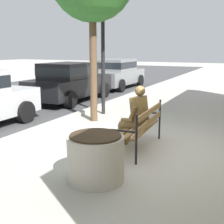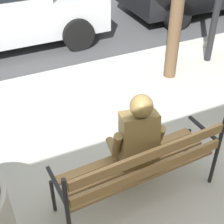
# 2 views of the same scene
# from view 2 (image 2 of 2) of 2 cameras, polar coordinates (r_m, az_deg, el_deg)

# --- Properties ---
(ground_plane) EXTENTS (80.00, 80.00, 0.00)m
(ground_plane) POSITION_cam_2_polar(r_m,az_deg,el_deg) (3.93, 5.24, -13.95)
(ground_plane) COLOR #ADA8A0
(curb_stone) EXTENTS (60.00, 0.20, 0.12)m
(curb_stone) POSITION_cam_2_polar(r_m,az_deg,el_deg) (5.98, -8.46, 6.48)
(curb_stone) COLOR #B2AFA8
(curb_stone) RESTS_ON ground
(park_bench) EXTENTS (1.82, 0.62, 0.95)m
(park_bench) POSITION_cam_2_polar(r_m,az_deg,el_deg) (3.48, 5.06, -9.07)
(park_bench) COLOR olive
(park_bench) RESTS_ON ground
(bronze_statue_seated) EXTENTS (0.74, 0.79, 1.37)m
(bronze_statue_seated) POSITION_cam_2_polar(r_m,az_deg,el_deg) (3.54, 3.98, -5.33)
(bronze_statue_seated) COLOR brown
(bronze_statue_seated) RESTS_ON ground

